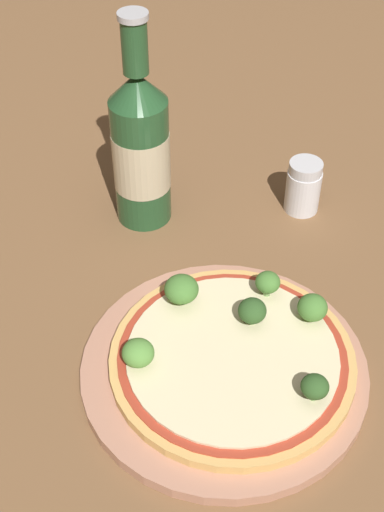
% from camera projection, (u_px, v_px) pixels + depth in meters
% --- Properties ---
extents(ground_plane, '(3.00, 3.00, 0.00)m').
position_uv_depth(ground_plane, '(240.00, 366.00, 0.66)').
color(ground_plane, brown).
extents(plate, '(0.26, 0.26, 0.01)m').
position_uv_depth(plate, '(224.00, 369.00, 0.65)').
color(plate, tan).
rests_on(plate, ground_plane).
extents(pizza, '(0.22, 0.22, 0.01)m').
position_uv_depth(pizza, '(232.00, 358.00, 0.64)').
color(pizza, tan).
rests_on(pizza, plate).
extents(broccoli_floret_0, '(0.03, 0.03, 0.03)m').
position_uv_depth(broccoli_floret_0, '(138.00, 353.00, 0.62)').
color(broccoli_floret_0, '#6B8E51').
rests_on(broccoli_floret_0, pizza).
extents(broccoli_floret_1, '(0.03, 0.03, 0.03)m').
position_uv_depth(broccoli_floret_1, '(181.00, 289.00, 0.67)').
color(broccoli_floret_1, '#6B8E51').
rests_on(broccoli_floret_1, pizza).
extents(broccoli_floret_2, '(0.02, 0.02, 0.03)m').
position_uv_depth(broccoli_floret_2, '(315.00, 387.00, 0.59)').
color(broccoli_floret_2, '#6B8E51').
rests_on(broccoli_floret_2, pizza).
extents(broccoli_floret_3, '(0.03, 0.03, 0.03)m').
position_uv_depth(broccoli_floret_3, '(252.00, 311.00, 0.65)').
color(broccoli_floret_3, '#6B8E51').
rests_on(broccoli_floret_3, pizza).
extents(broccoli_floret_4, '(0.03, 0.03, 0.03)m').
position_uv_depth(broccoli_floret_4, '(312.00, 308.00, 0.65)').
color(broccoli_floret_4, '#6B8E51').
rests_on(broccoli_floret_4, pizza).
extents(broccoli_floret_5, '(0.02, 0.02, 0.03)m').
position_uv_depth(broccoli_floret_5, '(268.00, 283.00, 0.68)').
color(broccoli_floret_5, '#6B8E51').
rests_on(broccoli_floret_5, pizza).
extents(beer_bottle, '(0.06, 0.06, 0.24)m').
position_uv_depth(beer_bottle, '(141.00, 148.00, 0.75)').
color(beer_bottle, '#234C28').
rests_on(beer_bottle, ground_plane).
extents(pepper_shaker, '(0.04, 0.04, 0.06)m').
position_uv_depth(pepper_shaker, '(303.00, 187.00, 0.80)').
color(pepper_shaker, silver).
rests_on(pepper_shaker, ground_plane).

